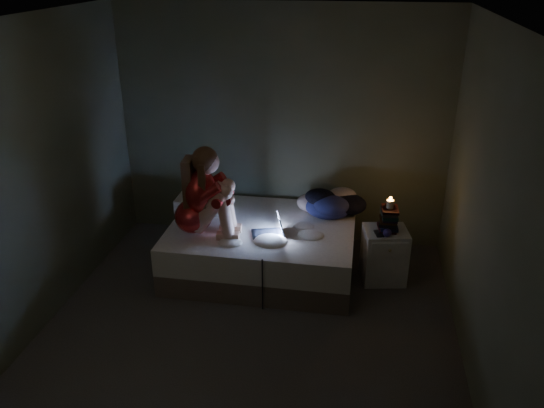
% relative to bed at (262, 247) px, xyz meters
% --- Properties ---
extents(floor, '(3.60, 3.80, 0.02)m').
position_rel_bed_xyz_m(floor, '(0.07, -1.10, -0.26)').
color(floor, '#393635').
rests_on(floor, ground).
extents(ceiling, '(3.60, 3.80, 0.02)m').
position_rel_bed_xyz_m(ceiling, '(0.07, -1.10, 2.36)').
color(ceiling, silver).
rests_on(ceiling, ground).
extents(wall_back, '(3.60, 0.02, 2.60)m').
position_rel_bed_xyz_m(wall_back, '(0.07, 0.81, 1.05)').
color(wall_back, '#475139').
rests_on(wall_back, ground).
extents(wall_front, '(3.60, 0.02, 2.60)m').
position_rel_bed_xyz_m(wall_front, '(0.07, -3.01, 1.05)').
color(wall_front, '#475139').
rests_on(wall_front, ground).
extents(wall_left, '(0.02, 3.80, 2.60)m').
position_rel_bed_xyz_m(wall_left, '(-1.74, -1.10, 1.05)').
color(wall_left, '#475139').
rests_on(wall_left, ground).
extents(wall_right, '(0.02, 3.80, 2.60)m').
position_rel_bed_xyz_m(wall_right, '(1.88, -1.10, 1.05)').
color(wall_right, '#475139').
rests_on(wall_right, ground).
extents(bed, '(1.85, 1.39, 0.51)m').
position_rel_bed_xyz_m(bed, '(0.00, 0.00, 0.00)').
color(bed, silver).
rests_on(bed, ground).
extents(pillow, '(0.49, 0.35, 0.14)m').
position_rel_bed_xyz_m(pillow, '(-0.72, 0.28, 0.33)').
color(pillow, white).
rests_on(pillow, bed).
extents(woman, '(0.59, 0.41, 0.90)m').
position_rel_bed_xyz_m(woman, '(-0.62, -0.29, 0.71)').
color(woman, maroon).
rests_on(woman, bed).
extents(laptop, '(0.36, 0.30, 0.22)m').
position_rel_bed_xyz_m(laptop, '(0.09, -0.19, 0.36)').
color(laptop, black).
rests_on(laptop, bed).
extents(clothes_pile, '(0.54, 0.44, 0.31)m').
position_rel_bed_xyz_m(clothes_pile, '(0.64, 0.34, 0.41)').
color(clothes_pile, navy).
rests_on(clothes_pile, bed).
extents(nightstand, '(0.48, 0.44, 0.55)m').
position_rel_bed_xyz_m(nightstand, '(1.24, 0.01, 0.02)').
color(nightstand, silver).
rests_on(nightstand, ground).
extents(book_stack, '(0.19, 0.25, 0.25)m').
position_rel_bed_xyz_m(book_stack, '(1.25, 0.02, 0.43)').
color(book_stack, black).
rests_on(book_stack, nightstand).
extents(candle, '(0.07, 0.07, 0.08)m').
position_rel_bed_xyz_m(candle, '(1.25, 0.02, 0.59)').
color(candle, beige).
rests_on(candle, book_stack).
extents(phone, '(0.08, 0.14, 0.01)m').
position_rel_bed_xyz_m(phone, '(1.15, -0.07, 0.31)').
color(phone, black).
rests_on(phone, nightstand).
extents(blue_orb, '(0.08, 0.08, 0.08)m').
position_rel_bed_xyz_m(blue_orb, '(1.21, -0.12, 0.34)').
color(blue_orb, navy).
rests_on(blue_orb, nightstand).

